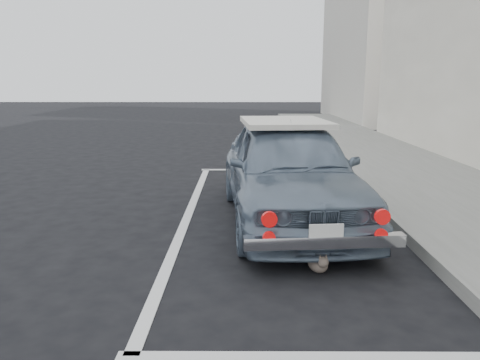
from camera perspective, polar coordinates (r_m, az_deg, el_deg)
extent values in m
plane|color=black|center=(3.91, 2.17, -16.81)|extent=(80.00, 80.00, 0.00)
cube|color=beige|center=(24.39, 16.36, 16.50)|extent=(3.50, 10.00, 8.00)
cube|color=silver|center=(3.53, 11.14, -20.40)|extent=(3.00, 0.12, 0.01)
cube|color=silver|center=(10.12, 3.81, 1.26)|extent=(3.00, 0.12, 0.01)
cube|color=silver|center=(6.74, -6.36, -4.28)|extent=(0.12, 7.00, 0.01)
imported|color=slate|center=(6.38, 5.96, 1.18)|extent=(1.96, 4.19, 1.39)
cube|color=silver|center=(6.69, 5.46, 7.09)|extent=(1.27, 1.63, 0.07)
cube|color=silver|center=(4.58, 10.28, -7.36)|extent=(1.56, 0.24, 0.12)
cube|color=white|center=(4.51, 10.47, -6.35)|extent=(0.33, 0.05, 0.17)
cylinder|color=red|center=(4.37, 3.59, -4.81)|extent=(0.15, 0.05, 0.15)
cylinder|color=red|center=(4.64, 16.97, -4.32)|extent=(0.15, 0.05, 0.15)
cylinder|color=red|center=(4.43, 3.56, -7.04)|extent=(0.12, 0.05, 0.12)
cylinder|color=red|center=(4.69, 16.84, -6.43)|extent=(0.12, 0.05, 0.12)
ellipsoid|color=#6E5F54|center=(4.83, 9.46, -9.87)|extent=(0.25, 0.33, 0.18)
sphere|color=#6E5F54|center=(4.70, 10.08, -9.75)|extent=(0.11, 0.11, 0.11)
cone|color=#6E5F54|center=(4.66, 9.75, -9.13)|extent=(0.04, 0.04, 0.04)
cone|color=#6E5F54|center=(4.69, 10.46, -9.06)|extent=(0.04, 0.04, 0.04)
cylinder|color=#6E5F54|center=(5.00, 9.28, -9.86)|extent=(0.13, 0.17, 0.03)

